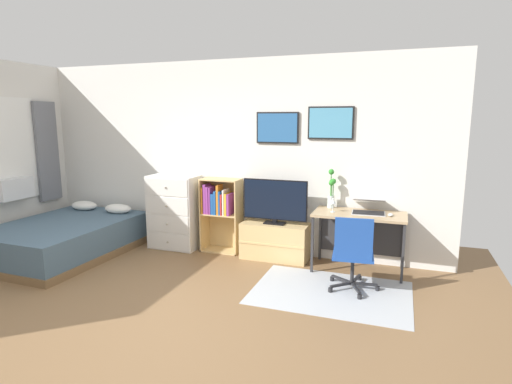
% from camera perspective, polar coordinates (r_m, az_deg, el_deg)
% --- Properties ---
extents(ground_plane, '(7.20, 7.20, 0.00)m').
position_cam_1_polar(ground_plane, '(4.24, -17.06, -16.79)').
color(ground_plane, brown).
extents(wall_back_with_posters, '(6.12, 0.09, 2.70)m').
position_cam_1_polar(wall_back_with_posters, '(5.92, -3.51, 4.97)').
color(wall_back_with_posters, silver).
rests_on(wall_back_with_posters, ground_plane).
extents(area_rug, '(1.70, 1.20, 0.01)m').
position_cam_1_polar(area_rug, '(4.73, 10.34, -13.51)').
color(area_rug, '#B2B7BC').
rests_on(area_rug, ground_plane).
extents(bed, '(1.53, 2.07, 0.60)m').
position_cam_1_polar(bed, '(6.40, -24.99, -5.77)').
color(bed, brown).
rests_on(bed, ground_plane).
extents(dresser, '(0.72, 0.46, 1.07)m').
position_cam_1_polar(dresser, '(6.16, -11.22, -2.71)').
color(dresser, white).
rests_on(dresser, ground_plane).
extents(bookshelf, '(0.56, 0.30, 1.05)m').
position_cam_1_polar(bookshelf, '(5.87, -5.07, -2.28)').
color(bookshelf, tan).
rests_on(bookshelf, ground_plane).
extents(tv_stand, '(0.91, 0.41, 0.49)m').
position_cam_1_polar(tv_stand, '(5.64, 2.66, -6.79)').
color(tv_stand, tan).
rests_on(tv_stand, ground_plane).
extents(television, '(0.88, 0.16, 0.60)m').
position_cam_1_polar(television, '(5.48, 2.64, -1.36)').
color(television, black).
rests_on(television, tv_stand).
extents(desk, '(1.12, 0.58, 0.74)m').
position_cam_1_polar(desk, '(5.33, 14.20, -4.15)').
color(desk, tan).
rests_on(desk, ground_plane).
extents(office_chair, '(0.57, 0.58, 0.86)m').
position_cam_1_polar(office_chair, '(4.64, 13.33, -8.10)').
color(office_chair, '#232326').
rests_on(office_chair, ground_plane).
extents(laptop, '(0.42, 0.45, 0.17)m').
position_cam_1_polar(laptop, '(5.29, 15.38, -2.01)').
color(laptop, '#B7B7BC').
rests_on(laptop, desk).
extents(computer_mouse, '(0.06, 0.10, 0.03)m').
position_cam_1_polar(computer_mouse, '(5.17, 18.17, -3.03)').
color(computer_mouse, silver).
rests_on(computer_mouse, desk).
extents(bamboo_vase, '(0.10, 0.10, 0.51)m').
position_cam_1_polar(bamboo_vase, '(5.42, 10.42, 0.50)').
color(bamboo_vase, silver).
rests_on(bamboo_vase, desk).
extents(wine_glass, '(0.07, 0.07, 0.18)m').
position_cam_1_polar(wine_glass, '(5.19, 10.63, -1.30)').
color(wine_glass, silver).
rests_on(wine_glass, desk).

